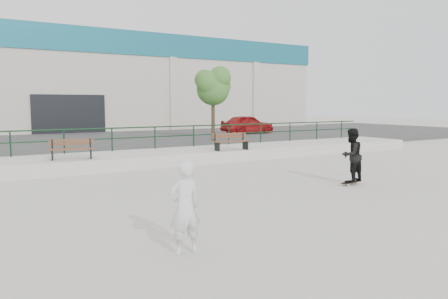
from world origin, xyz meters
TOP-DOWN VIEW (x-y plane):
  - ground at (0.00, 0.00)m, footprint 120.00×120.00m
  - ledge at (0.00, 9.50)m, footprint 30.00×3.00m
  - parking_strip at (0.00, 18.00)m, footprint 60.00×14.00m
  - railing at (-0.00, 10.80)m, footprint 28.00×0.06m
  - commercial_building at (-0.00, 31.99)m, footprint 44.20×16.33m
  - bench_left at (-3.12, 8.86)m, footprint 1.68×0.80m
  - bench_right at (3.65, 8.46)m, footprint 1.72×0.66m
  - tree at (5.69, 13.55)m, footprint 2.32×2.07m
  - red_car at (10.46, 17.11)m, footprint 3.80×1.54m
  - skateboard at (3.86, 1.67)m, footprint 0.80×0.33m
  - standing_skater at (3.86, 1.67)m, footprint 0.91×0.75m
  - seated_skater at (-3.48, -1.38)m, footprint 0.61×0.42m

SIDE VIEW (x-z plane):
  - ground at x=0.00m, z-range 0.00..0.00m
  - skateboard at x=3.86m, z-range 0.03..0.12m
  - ledge at x=0.00m, z-range 0.00..0.50m
  - parking_strip at x=0.00m, z-range 0.00..0.50m
  - seated_skater at x=-3.48m, z-range 0.00..1.62m
  - bench_left at x=-3.12m, z-range 0.50..1.24m
  - bench_right at x=3.65m, z-range 0.50..1.27m
  - standing_skater at x=3.86m, z-range 0.09..1.79m
  - red_car at x=10.46m, z-range 0.50..1.79m
  - railing at x=0.00m, z-range 0.73..1.76m
  - tree at x=5.69m, z-range 1.53..5.66m
  - commercial_building at x=0.00m, z-range 0.58..8.58m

